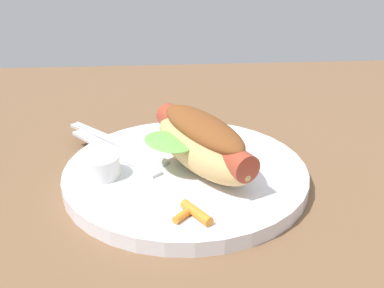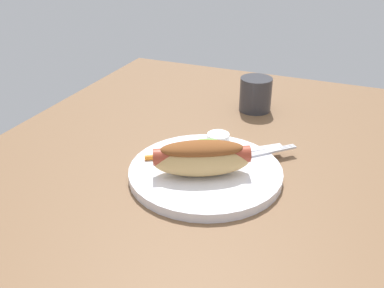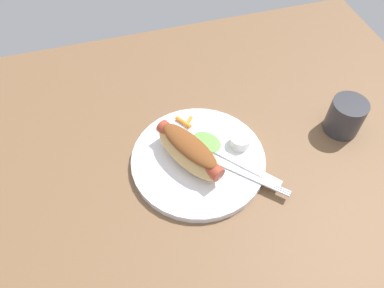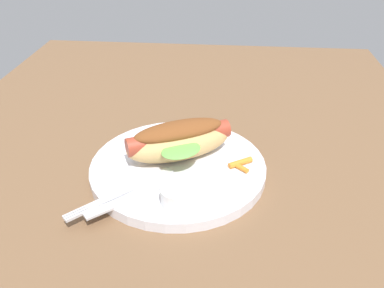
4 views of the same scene
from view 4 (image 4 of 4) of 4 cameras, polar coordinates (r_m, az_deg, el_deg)
name	(u,v)px [view 4 (image 4 of 4)]	position (r cm, az deg, el deg)	size (l,w,h in cm)	color
ground_plane	(180,170)	(64.49, -1.74, -3.66)	(120.00, 90.00, 1.80)	brown
plate	(181,168)	(61.98, -1.61, -3.39)	(26.55, 26.55, 1.60)	white
hot_dog	(176,140)	(61.19, -2.24, 0.53)	(13.42, 17.28, 5.98)	tan
sauce_ramekin	(177,196)	(53.57, -2.17, -7.28)	(4.22, 4.22, 2.32)	white
fork	(124,192)	(56.50, -9.52, -6.62)	(12.61, 12.74, 0.40)	silver
knife	(139,195)	(55.75, -7.44, -7.05)	(15.62, 1.40, 0.36)	silver
carrot_garnish	(240,164)	(61.08, 6.81, -2.81)	(3.74, 3.75, 0.92)	orange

